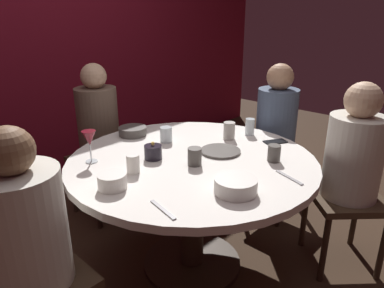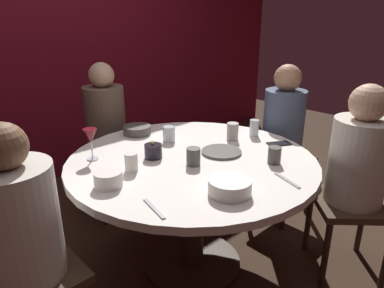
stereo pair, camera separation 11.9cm
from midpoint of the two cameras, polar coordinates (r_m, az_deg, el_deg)
name	(u,v)px [view 2 (the right image)]	position (r m, az deg, el deg)	size (l,w,h in m)	color
ground_plane	(192,264)	(2.33, 1.55, -18.86)	(8.00, 8.00, 0.00)	#382619
back_wall	(46,36)	(3.37, -21.66, 15.99)	(6.00, 0.10, 2.60)	maroon
dining_table	(192,180)	(2.02, 1.70, -5.96)	(1.38, 1.38, 0.72)	white
seated_diner_left	(18,227)	(1.54, -24.34, -12.16)	(0.40, 0.40, 1.12)	#3F2D1E
seated_diner_back	(106,123)	(2.67, -12.61, 3.27)	(0.40, 0.40, 1.16)	#3F2D1E
seated_diner_right	(283,126)	(2.65, 15.86, 2.81)	(0.40, 0.40, 1.15)	#3F2D1E
seated_diner_front_right	(358,162)	(2.17, 26.82, -2.63)	(0.57, 0.57, 1.14)	#3F2D1E
candle_holder	(153,151)	(1.95, -4.57, -1.18)	(0.10, 0.10, 0.10)	black
wine_glass	(91,137)	(1.95, -14.47, 1.04)	(0.08, 0.08, 0.18)	silver
dinner_plate	(221,152)	(2.03, 6.48, -1.28)	(0.23, 0.23, 0.01)	#4C4742
cell_phone	(279,144)	(2.23, 15.43, 0.03)	(0.07, 0.14, 0.01)	black
bowl_serving_large	(137,130)	(2.36, -7.46, 2.27)	(0.18, 0.18, 0.06)	#4C4742
bowl_salad_center	(108,179)	(1.66, -11.44, -5.60)	(0.13, 0.13, 0.07)	silver
bowl_small_white	(230,187)	(1.58, 8.32, -6.91)	(0.19, 0.19, 0.07)	silver
cup_near_candle	(254,128)	(2.33, 11.52, 2.54)	(0.06, 0.06, 0.11)	silver
cup_by_left_diner	(131,162)	(1.79, -7.97, -2.95)	(0.07, 0.07, 0.09)	silver
cup_by_right_diner	(169,134)	(2.20, -2.20, 1.63)	(0.08, 0.08, 0.10)	silver
cup_center_front	(233,132)	(2.24, 8.13, 2.00)	(0.07, 0.07, 0.11)	#B2ADA3
cup_far_edge	(274,155)	(1.93, 14.97, -1.80)	(0.07, 0.07, 0.09)	#4C4742
cup_beside_wine	(193,157)	(1.85, 2.08, -2.08)	(0.07, 0.07, 0.09)	#4C4742
fork_near_plate	(154,208)	(1.46, -3.83, -10.43)	(0.02, 0.18, 0.01)	#B7B7BC
knife_near_plate	(287,180)	(1.77, 17.06, -5.66)	(0.02, 0.18, 0.01)	#B7B7BC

